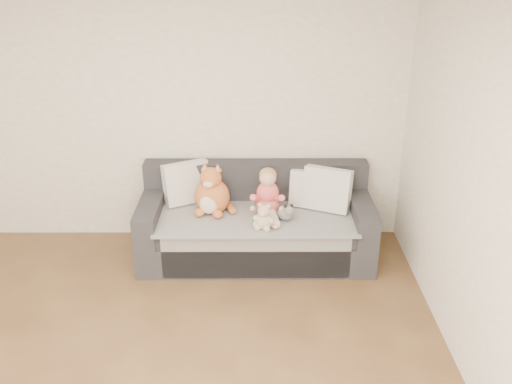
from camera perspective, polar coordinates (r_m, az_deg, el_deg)
room_shell at (r=3.70m, az=-12.16°, el=-1.40°), size 5.00×5.00×5.00m
sofa at (r=5.53m, az=-0.01°, el=-3.36°), size 2.20×0.94×0.85m
cushion_left at (r=5.60m, az=-6.97°, el=0.93°), size 0.49×0.38×0.42m
cushion_right_back at (r=5.50m, az=5.44°, el=0.29°), size 0.42×0.27×0.37m
cushion_right_front at (r=5.45m, az=7.12°, el=0.27°), size 0.49×0.36×0.42m
toddler at (r=5.30m, az=1.16°, el=-0.40°), size 0.33×0.47×0.46m
plush_cat at (r=5.37m, az=-4.45°, el=-0.20°), size 0.40×0.35×0.51m
teddy_bear at (r=5.08m, az=0.79°, el=-2.68°), size 0.19×0.16×0.25m
plush_cow at (r=5.26m, az=3.02°, el=-2.03°), size 0.15×0.23×0.18m
sippy_cup at (r=5.16m, az=0.06°, el=-2.79°), size 0.10×0.08×0.11m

